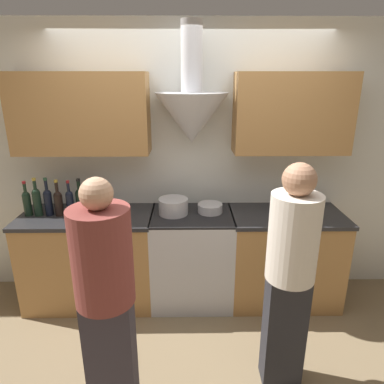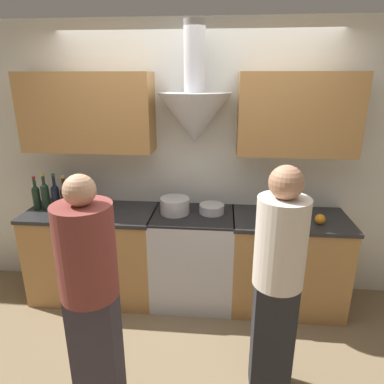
% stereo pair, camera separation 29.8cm
% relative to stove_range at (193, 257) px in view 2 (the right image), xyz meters
% --- Properties ---
extents(ground_plane, '(12.00, 12.00, 0.00)m').
position_rel_stove_range_xyz_m(ground_plane, '(0.00, -0.35, -0.46)').
color(ground_plane, '#847051').
extents(wall_back, '(8.40, 0.64, 2.60)m').
position_rel_stove_range_xyz_m(wall_back, '(-0.03, 0.26, 1.02)').
color(wall_back, silver).
rests_on(wall_back, ground_plane).
extents(counter_left, '(1.22, 0.62, 0.90)m').
position_rel_stove_range_xyz_m(counter_left, '(-0.97, -0.00, -0.00)').
color(counter_left, '#B27F47').
rests_on(counter_left, ground_plane).
extents(counter_right, '(1.04, 0.62, 0.90)m').
position_rel_stove_range_xyz_m(counter_right, '(0.89, -0.00, -0.00)').
color(counter_right, '#B27F47').
rests_on(counter_right, ground_plane).
extents(stove_range, '(0.76, 0.60, 0.90)m').
position_rel_stove_range_xyz_m(stove_range, '(0.00, 0.00, 0.00)').
color(stove_range, silver).
rests_on(stove_range, ground_plane).
extents(wine_bottle_0, '(0.07, 0.07, 0.32)m').
position_rel_stove_range_xyz_m(wine_bottle_0, '(-1.50, -0.00, 0.58)').
color(wine_bottle_0, black).
rests_on(wine_bottle_0, counter_left).
extents(wine_bottle_1, '(0.07, 0.07, 0.35)m').
position_rel_stove_range_xyz_m(wine_bottle_1, '(-1.40, -0.01, 0.59)').
color(wine_bottle_1, black).
rests_on(wine_bottle_1, counter_left).
extents(wine_bottle_2, '(0.07, 0.07, 0.35)m').
position_rel_stove_range_xyz_m(wine_bottle_2, '(-1.30, 0.00, 0.59)').
color(wine_bottle_2, black).
rests_on(wine_bottle_2, counter_left).
extents(wine_bottle_3, '(0.08, 0.08, 0.34)m').
position_rel_stove_range_xyz_m(wine_bottle_3, '(-1.21, -0.01, 0.58)').
color(wine_bottle_3, black).
rests_on(wine_bottle_3, counter_left).
extents(wine_bottle_4, '(0.07, 0.07, 0.33)m').
position_rel_stove_range_xyz_m(wine_bottle_4, '(-1.11, -0.01, 0.58)').
color(wine_bottle_4, black).
rests_on(wine_bottle_4, counter_left).
extents(wine_bottle_5, '(0.08, 0.08, 0.34)m').
position_rel_stove_range_xyz_m(wine_bottle_5, '(-1.02, 0.00, 0.59)').
color(wine_bottle_5, black).
rests_on(wine_bottle_5, counter_left).
extents(stock_pot, '(0.27, 0.27, 0.15)m').
position_rel_stove_range_xyz_m(stock_pot, '(-0.17, 0.01, 0.52)').
color(stock_pot, silver).
rests_on(stock_pot, stove_range).
extents(mixing_bowl, '(0.23, 0.23, 0.08)m').
position_rel_stove_range_xyz_m(mixing_bowl, '(0.17, 0.05, 0.49)').
color(mixing_bowl, silver).
rests_on(mixing_bowl, stove_range).
extents(orange_fruit, '(0.09, 0.09, 0.09)m').
position_rel_stove_range_xyz_m(orange_fruit, '(1.11, -0.12, 0.49)').
color(orange_fruit, orange).
rests_on(orange_fruit, counter_right).
extents(person_foreground_left, '(0.35, 0.35, 1.60)m').
position_rel_stove_range_xyz_m(person_foreground_left, '(-0.53, -1.17, 0.42)').
color(person_foreground_left, '#38333D').
rests_on(person_foreground_left, ground_plane).
extents(person_foreground_right, '(0.32, 0.32, 1.63)m').
position_rel_stove_range_xyz_m(person_foreground_right, '(0.63, -0.98, 0.45)').
color(person_foreground_right, '#28282D').
rests_on(person_foreground_right, ground_plane).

